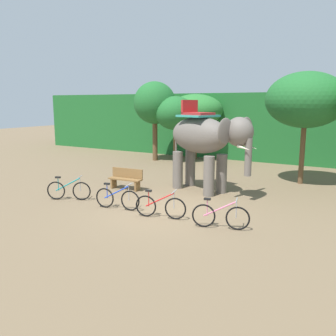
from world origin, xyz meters
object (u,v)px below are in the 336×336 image
Objects in this scene: tree_center at (196,110)px; elephant at (206,139)px; bike_red at (160,206)px; tree_center_left at (306,100)px; bike_pink at (220,216)px; tree_right at (155,103)px; bike_teal at (69,190)px; tree_far_right at (175,113)px; wooden_bench at (126,178)px; bike_blue at (117,198)px.

elephant is (4.19, -7.65, -0.97)m from tree_center.
elephant reaches higher than bike_red.
bike_pink is (-0.92, -7.46, -3.39)m from tree_center_left.
bike_pink is at bearing -96.99° from tree_center_left.
tree_right is 3.19× the size of bike_teal.
tree_right is 1.23× the size of tree_far_right.
elephant is 2.71× the size of bike_teal.
bike_red is at bearing -63.26° from tree_far_right.
tree_right is at bearing 136.26° from elephant.
wooden_bench is (1.08, -8.94, -2.70)m from tree_center.
bike_blue is (2.59, -11.46, -2.79)m from tree_center.
tree_center_left is 3.02× the size of bike_pink.
tree_far_right is at bearing 128.52° from elephant.
bike_teal is 2.64m from wooden_bench.
elephant is at bearing -43.74° from tree_right.
elephant is 2.50× the size of bike_blue.
bike_teal reaches higher than wooden_bench.
bike_pink reaches higher than wooden_bench.
wooden_bench is at bearing 154.64° from bike_pink.
tree_right is 1.18× the size of tree_center.
tree_center is at bearing 40.14° from tree_right.
bike_blue is 2.93m from wooden_bench.
tree_center_left reaches higher than wooden_bench.
bike_red is (4.97, -9.87, -2.63)m from tree_far_right.
tree_center_left reaches higher than bike_teal.
bike_red is at bearing -37.99° from wooden_bench.
bike_teal is 2.35m from bike_blue.
elephant is at bearing 120.38° from bike_pink.
tree_center is 2.76× the size of wooden_bench.
tree_center_left is at bearing 46.24° from bike_teal.
tree_center_left reaches higher than elephant.
tree_center_left is (7.93, -2.36, 0.76)m from tree_far_right.
bike_teal is (-7.11, -7.43, -3.39)m from tree_center_left.
bike_teal and bike_pink have the same top height.
tree_center_left is 3.30× the size of wooden_bench.
wooden_bench is at bearing 71.39° from bike_teal.
bike_teal is at bearing 179.66° from bike_pink.
bike_teal and bike_blue have the same top height.
elephant is at bearing 92.97° from bike_red.
bike_teal is 1.03× the size of wooden_bench.
tree_center_left is 10.83m from bike_teal.
tree_center is 2.48× the size of bike_blue.
bike_teal is at bearing -85.22° from tree_far_right.
tree_center reaches higher than bike_pink.
bike_blue is at bearing 179.65° from bike_pink.
tree_center_left is at bearing -16.57° from tree_far_right.
tree_right is at bearing 166.16° from tree_center_left.
tree_center is at bearing 119.28° from bike_pink.
elephant reaches higher than wooden_bench.
tree_far_right is at bearing 94.78° from bike_teal.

